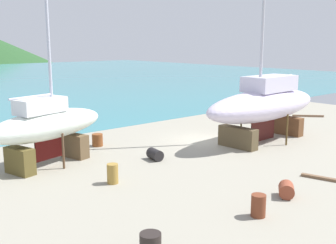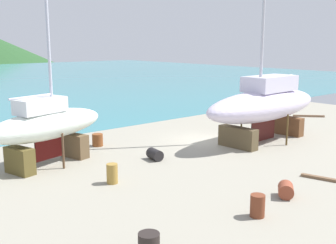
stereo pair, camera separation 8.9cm
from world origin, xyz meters
name	(u,v)px [view 1 (the left image)]	position (x,y,z in m)	size (l,w,h in m)	color
ground_plane	(249,152)	(0.00, -3.82, 0.00)	(43.34, 43.34, 0.00)	gray
sailboat_mid_port	(264,104)	(3.05, -2.59, 2.44)	(11.13, 3.78, 16.07)	brown
sailboat_large_starboard	(47,126)	(-10.22, 1.40, 2.14)	(7.51, 3.83, 12.05)	brown
worker	(235,110)	(6.95, 3.18, 0.88)	(0.50, 0.39, 1.70)	orange
barrel_tipped_center	(286,190)	(-4.60, -9.43, 0.32)	(0.64, 0.64, 0.82)	brown
barrel_blue_faded	(263,112)	(10.90, 3.24, 0.27)	(0.55, 0.55, 0.88)	#301E23
barrel_tar_black	(258,206)	(-7.10, -9.86, 0.43)	(0.55, 0.55, 0.86)	brown
barrel_by_slipway	(97,140)	(-6.16, 3.25, 0.39)	(0.67, 0.67, 0.77)	brown
barrel_ochre	(272,111)	(12.04, 3.01, 0.28)	(0.56, 0.56, 0.92)	brown
barrel_rust_far	(113,174)	(-9.22, -3.22, 0.46)	(0.52, 0.52, 0.93)	olive
barrel_rust_near	(155,154)	(-5.33, -1.50, 0.31)	(0.61, 0.61, 0.94)	black
timber_long_fore	(319,178)	(-1.39, -9.13, 0.07)	(1.66, 0.23, 0.13)	brown
timber_short_cross	(308,116)	(13.21, 0.09, 0.09)	(2.67, 0.12, 0.18)	brown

